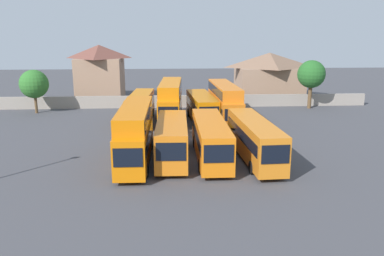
# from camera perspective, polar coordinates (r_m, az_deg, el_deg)

# --- Properties ---
(ground) EXTENTS (140.00, 140.00, 0.00)m
(ground) POSITION_cam_1_polar(r_m,az_deg,el_deg) (52.19, -1.04, 1.64)
(ground) COLOR #424247
(depot_boundary_wall) EXTENTS (56.00, 0.50, 1.80)m
(depot_boundary_wall) POSITION_cam_1_polar(r_m,az_deg,el_deg) (58.75, -1.35, 3.91)
(depot_boundary_wall) COLOR gray
(depot_boundary_wall) RESTS_ON ground
(bus_1) EXTENTS (2.64, 11.76, 4.88)m
(bus_1) POSITION_cam_1_polar(r_m,az_deg,el_deg) (33.95, -8.28, -0.43)
(bus_1) COLOR orange
(bus_1) RESTS_ON ground
(bus_2) EXTENTS (2.90, 10.18, 3.50)m
(bus_2) POSITION_cam_1_polar(r_m,az_deg,el_deg) (34.28, -2.93, -1.47)
(bus_2) COLOR orange
(bus_2) RESTS_ON ground
(bus_3) EXTENTS (2.69, 11.60, 3.42)m
(bus_3) POSITION_cam_1_polar(r_m,az_deg,el_deg) (34.63, 2.73, -1.37)
(bus_3) COLOR orange
(bus_3) RESTS_ON ground
(bus_4) EXTENTS (2.94, 11.90, 3.52)m
(bus_4) POSITION_cam_1_polar(r_m,az_deg,el_deg) (34.79, 9.07, -1.38)
(bus_4) COLOR orange
(bus_4) RESTS_ON ground
(bus_5) EXTENTS (3.09, 10.75, 3.55)m
(bus_5) POSITION_cam_1_polar(r_m,az_deg,el_deg) (48.92, -7.51, 3.12)
(bus_5) COLOR orange
(bus_5) RESTS_ON ground
(bus_6) EXTENTS (3.14, 11.55, 5.04)m
(bus_6) POSITION_cam_1_polar(r_m,az_deg,el_deg) (48.76, -3.15, 4.15)
(bus_6) COLOR orange
(bus_6) RESTS_ON ground
(bus_7) EXTENTS (3.32, 10.75, 3.39)m
(bus_7) POSITION_cam_1_polar(r_m,az_deg,el_deg) (49.04, 1.42, 3.15)
(bus_7) COLOR orange
(bus_7) RESTS_ON ground
(bus_8) EXTENTS (2.88, 12.08, 4.76)m
(bus_8) POSITION_cam_1_polar(r_m,az_deg,el_deg) (48.83, 4.76, 3.96)
(bus_8) COLOR orange
(bus_8) RESTS_ON ground
(house_terrace_left) EXTENTS (7.55, 7.75, 9.01)m
(house_terrace_left) POSITION_cam_1_polar(r_m,az_deg,el_deg) (66.41, -13.25, 7.92)
(house_terrace_left) COLOR #9E7A60
(house_terrace_left) RESTS_ON ground
(house_terrace_centre) EXTENTS (10.96, 8.39, 7.69)m
(house_terrace_centre) POSITION_cam_1_polar(r_m,az_deg,el_deg) (67.30, 11.14, 7.53)
(house_terrace_centre) COLOR #9E7A60
(house_terrace_centre) RESTS_ON ground
(tree_left_of_lot) EXTENTS (3.91, 3.91, 6.03)m
(tree_left_of_lot) POSITION_cam_1_polar(r_m,az_deg,el_deg) (58.21, -22.05, 5.96)
(tree_left_of_lot) COLOR brown
(tree_left_of_lot) RESTS_ON ground
(tree_behind_wall) EXTENTS (4.03, 4.03, 7.07)m
(tree_behind_wall) POSITION_cam_1_polar(r_m,az_deg,el_deg) (59.93, 17.01, 7.47)
(tree_behind_wall) COLOR brown
(tree_behind_wall) RESTS_ON ground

